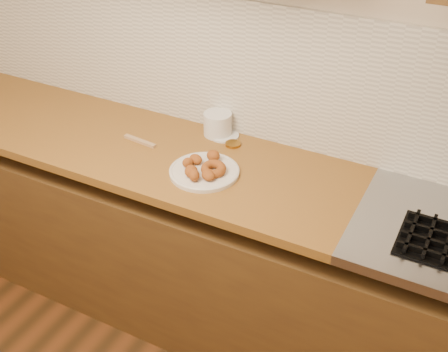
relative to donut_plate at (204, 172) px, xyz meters
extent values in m
cube|color=#C5B196|center=(0.11, 0.38, 0.44)|extent=(4.00, 0.02, 2.70)
cube|color=#573A17|center=(0.11, 0.07, -0.52)|extent=(3.60, 0.60, 0.77)
cube|color=brown|center=(-0.54, 0.07, -0.03)|extent=(2.30, 0.62, 0.04)
cube|color=beige|center=(0.11, 0.37, 0.29)|extent=(3.60, 0.02, 0.60)
cube|color=black|center=(0.91, -0.01, -0.01)|extent=(0.26, 0.26, 0.01)
cube|color=black|center=(0.82, -0.01, 0.01)|extent=(0.01, 0.24, 0.02)
cube|color=black|center=(0.91, -0.10, 0.01)|extent=(0.24, 0.01, 0.02)
cube|color=black|center=(0.88, -0.01, 0.01)|extent=(0.01, 0.24, 0.02)
cube|color=black|center=(0.91, -0.04, 0.01)|extent=(0.24, 0.01, 0.02)
cube|color=black|center=(0.94, -0.01, 0.01)|extent=(0.01, 0.24, 0.02)
cube|color=black|center=(0.91, 0.02, 0.01)|extent=(0.24, 0.01, 0.02)
cube|color=black|center=(0.91, 0.08, 0.01)|extent=(0.24, 0.01, 0.02)
cylinder|color=beige|center=(0.00, 0.00, 0.00)|extent=(0.28, 0.28, 0.02)
torus|color=#965013|center=(0.04, 0.00, 0.03)|extent=(0.13, 0.13, 0.05)
ellipsoid|color=#965013|center=(-0.06, 0.03, 0.03)|extent=(0.08, 0.07, 0.04)
ellipsoid|color=#965013|center=(-0.07, -0.01, 0.03)|extent=(0.06, 0.06, 0.04)
ellipsoid|color=#965013|center=(-0.02, -0.06, 0.03)|extent=(0.07, 0.07, 0.05)
ellipsoid|color=#965013|center=(0.00, -0.08, 0.03)|extent=(0.06, 0.07, 0.05)
ellipsoid|color=#965013|center=(0.00, 0.08, 0.03)|extent=(0.07, 0.07, 0.05)
ellipsoid|color=#965013|center=(0.05, -0.05, 0.03)|extent=(0.08, 0.07, 0.04)
cylinder|color=silver|center=(-0.10, 0.31, 0.04)|extent=(0.13, 0.13, 0.10)
cylinder|color=silver|center=(-0.07, 0.31, 0.00)|extent=(0.16, 0.16, 0.01)
cylinder|color=#9C6A21|center=(0.00, 0.25, 0.00)|extent=(0.07, 0.07, 0.01)
cube|color=tan|center=(-0.37, 0.09, 0.00)|extent=(0.17, 0.04, 0.01)
camera|label=1|loc=(0.94, -1.64, 1.24)|focal=45.00mm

